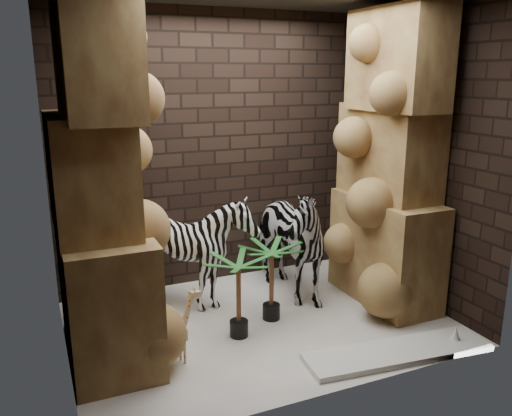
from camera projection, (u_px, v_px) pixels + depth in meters
name	position (u px, v px, depth m)	size (l,w,h in m)	color
floor	(261.00, 323.00, 5.02)	(3.50, 3.50, 0.00)	white
wall_back	(215.00, 151.00, 5.75)	(3.50, 3.50, 0.00)	black
wall_front	(336.00, 199.00, 3.53)	(3.50, 3.50, 0.00)	black
wall_left	(51.00, 185.00, 3.96)	(3.00, 3.00, 0.00)	black
wall_right	(417.00, 157.00, 5.32)	(3.00, 3.00, 0.00)	black
rock_pillar_left	(99.00, 182.00, 4.10)	(0.68, 1.30, 3.00)	tan
rock_pillar_right	(391.00, 159.00, 5.19)	(0.58, 1.25, 3.00)	tan
zebra_right	(282.00, 229.00, 5.48)	(0.67, 1.24, 1.47)	white
zebra_left	(196.00, 256.00, 5.23)	(0.97, 1.20, 1.09)	white
giraffe_toy	(173.00, 329.00, 4.21)	(0.33, 0.11, 0.64)	beige
palm_front	(271.00, 282.00, 5.01)	(0.36, 0.36, 0.77)	#154F1A
palm_back	(239.00, 297.00, 4.67)	(0.36, 0.36, 0.77)	#154F1A
surfboard	(398.00, 352.00, 4.44)	(1.64, 0.40, 0.05)	white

